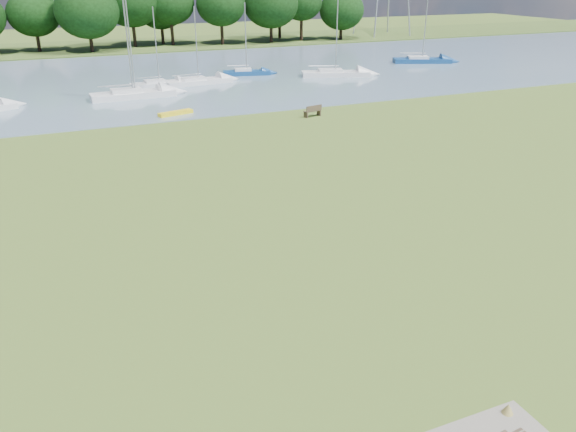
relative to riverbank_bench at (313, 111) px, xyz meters
name	(u,v)px	position (x,y,z in m)	size (l,w,h in m)	color
ground	(272,235)	(-11.16, -19.18, -0.47)	(220.00, 220.00, 0.00)	olive
river	(128,80)	(-11.16, 22.82, -0.47)	(220.00, 40.00, 0.10)	slate
far_bank	(98,48)	(-11.16, 52.82, -0.47)	(220.00, 20.00, 0.40)	#4C6626
riverbank_bench	(313,111)	(0.00, 0.00, 0.00)	(1.59, 0.78, 0.94)	brown
kayak	(176,113)	(-10.02, 4.82, -0.28)	(2.89, 0.68, 0.29)	yellow
sailboat_0	(135,92)	(-11.95, 13.01, 0.08)	(6.45, 2.27, 8.63)	silver
sailboat_1	(159,82)	(-8.82, 17.66, -0.01)	(5.80, 2.15, 7.59)	silver
sailboat_5	(422,59)	(25.06, 20.53, 0.08)	(7.40, 4.60, 8.65)	navy
sailboat_6	(132,92)	(-12.17, 12.99, 0.10)	(7.60, 2.33, 10.16)	silver
sailboat_7	(198,80)	(-4.84, 17.42, -0.01)	(6.98, 2.64, 7.54)	silver
sailboat_8	(246,71)	(1.53, 20.60, 0.03)	(5.43, 2.60, 7.62)	navy
sailboat_9	(335,72)	(10.34, 16.08, 0.04)	(7.70, 4.45, 9.15)	silver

